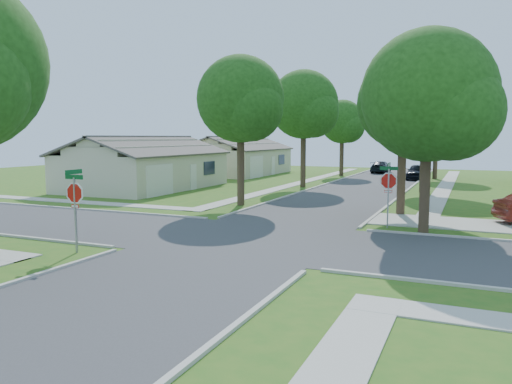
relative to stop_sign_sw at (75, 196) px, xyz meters
The scene contains 18 objects.
ground 6.95m from the stop_sign_sw, 45.00° to the left, with size 100.00×100.00×0.00m, color #2C5D19.
road_ns 6.95m from the stop_sign_sw, 45.00° to the left, with size 7.00×100.00×0.02m, color #333335.
sidewalk_ne 32.61m from the stop_sign_sw, 70.62° to the left, with size 1.20×40.00×0.04m, color #9E9B91.
sidewalk_nw 30.80m from the stop_sign_sw, 92.61° to the left, with size 1.20×40.00×0.04m, color #9E9B91.
driveway 17.38m from the stop_sign_sw, 43.12° to the left, with size 8.80×3.60×0.05m, color #9E9B91.
stop_sign_sw is the anchor object (origin of this frame).
stop_sign_ne 13.29m from the stop_sign_sw, 45.00° to the left, with size 1.05×0.80×2.98m.
tree_e_near 17.04m from the stop_sign_sw, 55.41° to the left, with size 4.97×4.80×8.28m.
tree_e_mid 27.71m from the stop_sign_sw, 69.80° to the left, with size 5.59×5.40×9.21m.
tree_e_far 40.04m from the stop_sign_sw, 76.27° to the left, with size 5.17×5.00×8.72m.
tree_w_near 14.30m from the stop_sign_sw, 89.77° to the left, with size 5.38×5.20×8.97m.
tree_w_mid 26.09m from the stop_sign_sw, 89.87° to the left, with size 5.80×5.60×9.56m.
tree_w_far 38.86m from the stop_sign_sw, 89.93° to the left, with size 4.76×4.60×8.04m.
tree_ne_corner 14.64m from the stop_sign_sw, 38.84° to the left, with size 5.80×5.60×8.66m.
house_nw_near 22.71m from the stop_sign_sw, 119.83° to the left, with size 8.42×13.60×4.23m.
house_nw_far 38.40m from the stop_sign_sw, 107.10° to the left, with size 8.42×13.60×4.23m.
car_curb_east 37.95m from the stop_sign_sw, 77.98° to the left, with size 1.79×4.46×1.52m, color black.
car_curb_west 45.07m from the stop_sign_sw, 86.09° to the left, with size 1.90×4.67×1.36m, color black.
Camera 1 is at (8.17, -18.15, 4.12)m, focal length 35.00 mm.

